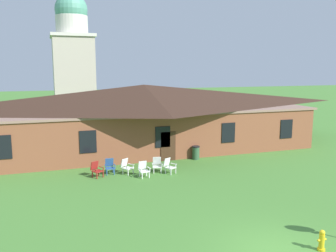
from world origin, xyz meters
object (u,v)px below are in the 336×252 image
object	(u,v)px
fire_hydrant	(322,241)
trash_bin	(196,153)
lawn_chair_by_porch	(96,169)
lawn_chair_middle	(144,169)
lawn_chair_far_side	(169,166)
lawn_chair_near_door	(110,166)
lawn_chair_left_end	(126,166)
lawn_chair_right_end	(157,164)

from	to	relation	value
fire_hydrant	trash_bin	distance (m)	13.61
lawn_chair_by_porch	lawn_chair_middle	distance (m)	2.87
lawn_chair_far_side	lawn_chair_by_porch	bearing A→B (deg)	171.41
trash_bin	lawn_chair_near_door	bearing A→B (deg)	-166.60
lawn_chair_left_end	lawn_chair_middle	bearing A→B (deg)	-48.69
lawn_chair_middle	trash_bin	xyz separation A→B (m)	(4.69, 2.89, -0.00)
lawn_chair_left_end	lawn_chair_right_end	bearing A→B (deg)	-7.54
lawn_chair_near_door	fire_hydrant	distance (m)	13.31
lawn_chair_by_porch	lawn_chair_right_end	size ratio (longest dim) A/B	1.00
fire_hydrant	lawn_chair_right_end	bearing A→B (deg)	103.64
lawn_chair_near_door	lawn_chair_middle	size ratio (longest dim) A/B	1.00
fire_hydrant	trash_bin	world-z (taller)	trash_bin
lawn_chair_left_end	fire_hydrant	distance (m)	12.57
fire_hydrant	lawn_chair_near_door	bearing A→B (deg)	115.27
lawn_chair_by_porch	lawn_chair_right_end	world-z (taller)	same
lawn_chair_left_end	trash_bin	distance (m)	5.86
lawn_chair_near_door	lawn_chair_right_end	bearing A→B (deg)	-12.18
lawn_chair_far_side	fire_hydrant	xyz separation A→B (m)	(2.13, -10.92, -0.12)
lawn_chair_right_end	fire_hydrant	xyz separation A→B (m)	(2.77, -11.40, -0.12)
lawn_chair_right_end	trash_bin	size ratio (longest dim) A/B	0.98
lawn_chair_right_end	trash_bin	world-z (taller)	trash_bin
lawn_chair_near_door	lawn_chair_right_end	distance (m)	2.98
lawn_chair_near_door	lawn_chair_left_end	xyz separation A→B (m)	(0.99, -0.37, 0.00)
lawn_chair_near_door	trash_bin	xyz separation A→B (m)	(6.52, 1.55, -0.00)
trash_bin	lawn_chair_left_end	bearing A→B (deg)	-160.80
lawn_chair_right_end	lawn_chair_near_door	bearing A→B (deg)	167.82
lawn_chair_near_door	lawn_chair_right_end	world-z (taller)	same
lawn_chair_by_porch	lawn_chair_middle	world-z (taller)	same
lawn_chair_right_end	fire_hydrant	world-z (taller)	lawn_chair_right_end
lawn_chair_middle	trash_bin	size ratio (longest dim) A/B	0.98
lawn_chair_near_door	lawn_chair_right_end	size ratio (longest dim) A/B	1.00
lawn_chair_right_end	trash_bin	xyz separation A→B (m)	(3.61, 2.18, -0.00)
lawn_chair_by_porch	fire_hydrant	size ratio (longest dim) A/B	1.21
fire_hydrant	lawn_chair_by_porch	bearing A→B (deg)	119.54
lawn_chair_by_porch	lawn_chair_far_side	xyz separation A→B (m)	(4.44, -0.67, 0.00)
lawn_chair_near_door	lawn_chair_left_end	bearing A→B (deg)	-20.75
lawn_chair_near_door	lawn_chair_left_end	world-z (taller)	same
lawn_chair_middle	lawn_chair_near_door	bearing A→B (deg)	143.90
lawn_chair_right_end	fire_hydrant	size ratio (longest dim) A/B	1.21
lawn_chair_left_end	fire_hydrant	size ratio (longest dim) A/B	1.21
fire_hydrant	trash_bin	bearing A→B (deg)	86.47
lawn_chair_by_porch	lawn_chair_middle	xyz separation A→B (m)	(2.72, -0.90, 0.00)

